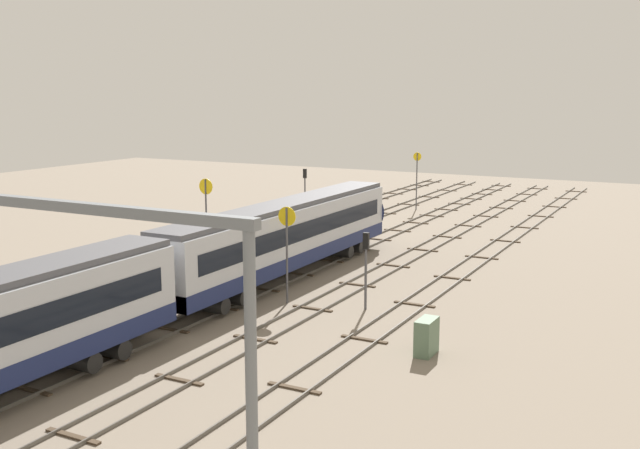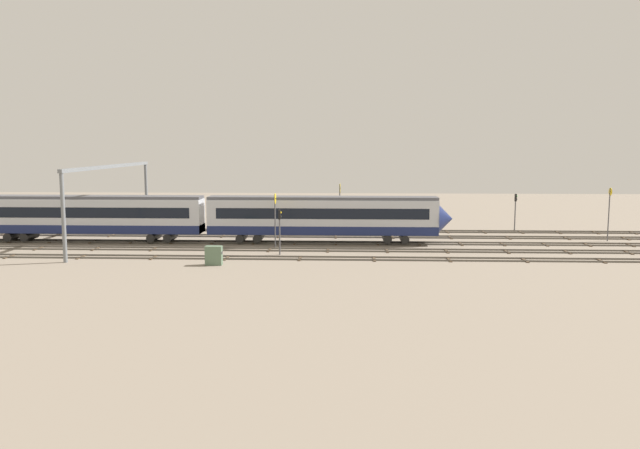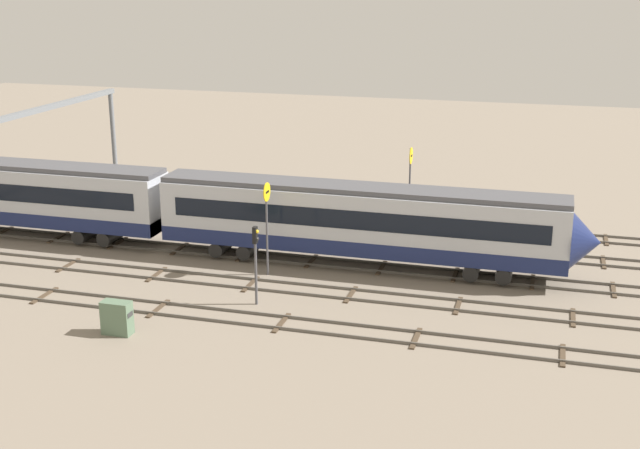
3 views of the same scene
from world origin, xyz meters
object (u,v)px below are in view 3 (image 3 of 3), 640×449
(train, at_px, (3,195))
(overhead_gantry, at_px, (19,140))
(signal_light_trackside_departure, at_px, (256,254))
(relay_cabinet, at_px, (117,318))
(speed_sign_near_foreground, at_px, (410,176))
(speed_sign_far_trackside, at_px, (267,214))

(train, bearing_deg, overhead_gantry, -5.76)
(train, xyz_separation_m, signal_light_trackside_departure, (20.44, -7.23, 0.16))
(signal_light_trackside_departure, bearing_deg, relay_cabinet, -134.03)
(relay_cabinet, bearing_deg, overhead_gantry, 137.19)
(signal_light_trackside_departure, height_order, relay_cabinet, signal_light_trackside_departure)
(speed_sign_near_foreground, xyz_separation_m, speed_sign_far_trackside, (-6.42, -10.25, -0.22))
(train, height_order, signal_light_trackside_departure, train)
(overhead_gantry, xyz_separation_m, relay_cabinet, (13.41, -12.43, -5.69))
(overhead_gantry, xyz_separation_m, signal_light_trackside_departure, (18.61, -7.05, -3.70))
(signal_light_trackside_departure, bearing_deg, overhead_gantry, 159.25)
(speed_sign_near_foreground, relative_size, signal_light_trackside_departure, 1.37)
(overhead_gantry, distance_m, speed_sign_far_trackside, 18.12)
(signal_light_trackside_departure, distance_m, relay_cabinet, 7.74)
(train, height_order, speed_sign_near_foreground, speed_sign_near_foreground)
(speed_sign_near_foreground, bearing_deg, speed_sign_far_trackside, -122.07)
(speed_sign_far_trackside, distance_m, relay_cabinet, 11.07)
(speed_sign_near_foreground, distance_m, relay_cabinet, 22.93)
(train, distance_m, overhead_gantry, 4.28)
(signal_light_trackside_departure, bearing_deg, speed_sign_near_foreground, 69.42)
(speed_sign_near_foreground, bearing_deg, signal_light_trackside_departure, -110.58)
(overhead_gantry, bearing_deg, train, 174.24)
(relay_cabinet, bearing_deg, train, 140.39)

